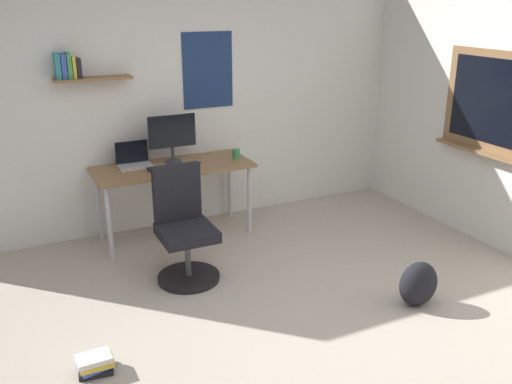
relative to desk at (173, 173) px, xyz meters
name	(u,v)px	position (x,y,z in m)	size (l,w,h in m)	color
ground_plane	(299,339)	(0.22, -2.06, -0.65)	(5.20, 5.20, 0.00)	#ADA393
wall_back	(179,97)	(0.21, 0.39, 0.65)	(5.00, 0.30, 2.60)	silver
desk	(173,173)	(0.00, 0.00, 0.00)	(1.49, 0.62, 0.72)	olive
office_chair	(184,232)	(-0.19, -0.85, -0.24)	(0.52, 0.52, 0.95)	black
laptop	(134,160)	(-0.34, 0.15, 0.13)	(0.31, 0.21, 0.23)	#ADAFB5
monitor_primary	(172,135)	(0.04, 0.10, 0.34)	(0.46, 0.17, 0.46)	#38383D
keyboard	(168,168)	(-0.07, -0.08, 0.08)	(0.37, 0.13, 0.02)	black
computer_mouse	(196,163)	(0.21, -0.08, 0.09)	(0.10, 0.06, 0.03)	#262628
coffee_mug	(236,154)	(0.65, -0.03, 0.12)	(0.08, 0.08, 0.09)	#338C4C
backpack	(418,284)	(1.26, -2.05, -0.48)	(0.32, 0.22, 0.36)	black
book_stack_on_floor	(96,364)	(-1.12, -1.82, -0.59)	(0.24, 0.18, 0.13)	black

